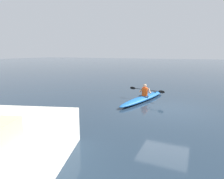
# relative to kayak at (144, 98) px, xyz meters

# --- Properties ---
(ground_plane) EXTENTS (160.00, 160.00, 0.00)m
(ground_plane) POSITION_rel_kayak_xyz_m (-1.51, 1.30, -0.14)
(ground_plane) COLOR #1E2D3D
(kayak) EXTENTS (1.78, 5.06, 0.27)m
(kayak) POSITION_rel_kayak_xyz_m (0.00, 0.00, 0.00)
(kayak) COLOR #1959A5
(kayak) RESTS_ON ground
(kayaker) EXTENTS (2.30, 0.65, 0.71)m
(kayaker) POSITION_rel_kayak_xyz_m (-0.03, -0.11, 0.43)
(kayaker) COLOR #E04C14
(kayaker) RESTS_ON kayak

